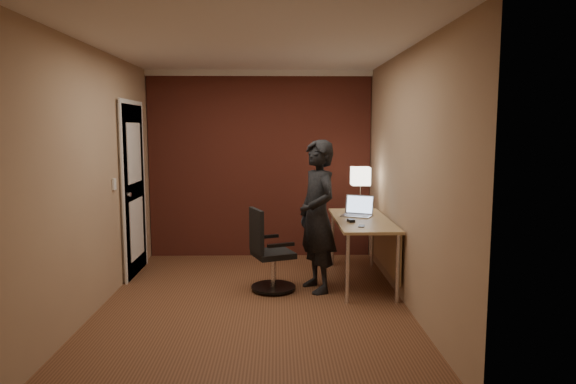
# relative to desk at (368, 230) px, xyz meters

# --- Properties ---
(room) EXTENTS (4.00, 4.00, 4.00)m
(room) POSITION_rel_desk_xyz_m (-1.53, 0.87, 0.77)
(room) COLOR brown
(room) RESTS_ON ground
(desk) EXTENTS (0.60, 1.50, 0.73)m
(desk) POSITION_rel_desk_xyz_m (0.00, 0.00, 0.00)
(desk) COLOR tan
(desk) RESTS_ON ground
(desk_lamp) EXTENTS (0.22, 0.22, 0.54)m
(desk_lamp) POSITION_rel_desk_xyz_m (-0.00, 0.60, 0.55)
(desk_lamp) COLOR silver
(desk_lamp) RESTS_ON desk
(laptop) EXTENTS (0.41, 0.37, 0.23)m
(laptop) POSITION_rel_desk_xyz_m (-0.09, 0.21, 0.19)
(laptop) COLOR silver
(laptop) RESTS_ON desk
(mouse) EXTENTS (0.08, 0.11, 0.03)m
(mouse) POSITION_rel_desk_xyz_m (-0.22, -0.19, 0.14)
(mouse) COLOR black
(mouse) RESTS_ON desk
(phone) EXTENTS (0.09, 0.13, 0.01)m
(phone) POSITION_rel_desk_xyz_m (-0.15, -0.45, 0.13)
(phone) COLOR black
(phone) RESTS_ON desk
(office_chair) EXTENTS (0.51, 0.56, 0.88)m
(office_chair) POSITION_rel_desk_xyz_m (-1.12, -0.29, -0.21)
(office_chair) COLOR black
(office_chair) RESTS_ON ground
(person) EXTENTS (0.58, 0.69, 1.62)m
(person) POSITION_rel_desk_xyz_m (-0.59, -0.27, 0.21)
(person) COLOR black
(person) RESTS_ON ground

